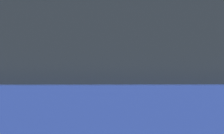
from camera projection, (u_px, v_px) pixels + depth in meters
sidewalk_curb at (123, 133)px, 5.24m from camera, size 36.00×2.47×0.13m
parking_meter at (105, 69)px, 4.31m from camera, size 0.15×0.16×1.51m
pedestrian_at_meter at (139, 77)px, 4.30m from camera, size 0.62×0.44×1.67m
parked_sedan_blue at (107, 109)px, 2.46m from camera, size 4.65×1.92×1.76m
background_railing at (119, 80)px, 6.21m from camera, size 24.06×0.06×1.13m
backdrop_wall at (114, 51)px, 8.34m from camera, size 32.00×0.50×3.29m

